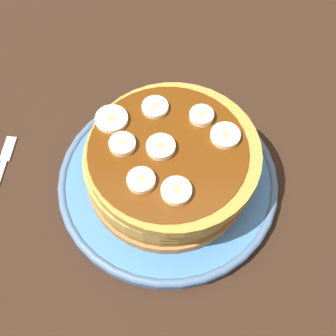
{
  "coord_description": "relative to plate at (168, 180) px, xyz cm",
  "views": [
    {
      "loc": [
        2.22,
        -25.35,
        47.36
      ],
      "look_at": [
        0.0,
        0.0,
        3.73
      ],
      "focal_mm": 48.57,
      "sensor_mm": 36.0,
      "label": 1
    }
  ],
  "objects": [
    {
      "name": "banana_slice_4",
      "position": [
        5.87,
        2.06,
        6.95
      ],
      "size": [
        3.17,
        3.17,
        0.83
      ],
      "color": "#FEEBBA",
      "rests_on": "pancake_stack"
    },
    {
      "name": "plate",
      "position": [
        0.0,
        0.0,
        0.0
      ],
      "size": [
        25.51,
        25.51,
        1.66
      ],
      "color": "#3F72B2",
      "rests_on": "ground_plane"
    },
    {
      "name": "banana_slice_7",
      "position": [
        -1.87,
        5.13,
        6.93
      ],
      "size": [
        2.93,
        2.93,
        0.78
      ],
      "color": "#FAE8B9",
      "rests_on": "pancake_stack"
    },
    {
      "name": "banana_slice_5",
      "position": [
        1.25,
        -4.96,
        6.99
      ],
      "size": [
        3.07,
        3.07,
        0.91
      ],
      "color": "#FBE8B9",
      "rests_on": "pancake_stack"
    },
    {
      "name": "banana_slice_3",
      "position": [
        -2.32,
        -4.09,
        6.99
      ],
      "size": [
        2.88,
        2.88,
        0.9
      ],
      "color": "#FBE7C2",
      "rests_on": "pancake_stack"
    },
    {
      "name": "banana_slice_0",
      "position": [
        -0.75,
        0.39,
        7.0
      ],
      "size": [
        3.06,
        3.06,
        0.92
      ],
      "color": "#F5E1C1",
      "rests_on": "pancake_stack"
    },
    {
      "name": "banana_slice_1",
      "position": [
        -4.76,
        0.34,
        7.0
      ],
      "size": [
        2.8,
        2.8,
        0.92
      ],
      "color": "#FAE7BE",
      "rests_on": "pancake_stack"
    },
    {
      "name": "banana_slice_6",
      "position": [
        3.25,
        4.35,
        7.03
      ],
      "size": [
        2.65,
        2.65,
        0.99
      ],
      "color": "#F5EEC4",
      "rests_on": "pancake_stack"
    },
    {
      "name": "pancake_stack",
      "position": [
        0.03,
        -0.16,
        3.62
      ],
      "size": [
        19.36,
        18.69,
        6.25
      ],
      "color": "#9E6C3A",
      "rests_on": "plate"
    },
    {
      "name": "ground_plane",
      "position": [
        0.0,
        0.0,
        -2.39
      ],
      "size": [
        140.0,
        140.0,
        3.0
      ],
      "primitive_type": "cube",
      "color": "black"
    },
    {
      "name": "banana_slice_2",
      "position": [
        -6.37,
        3.14,
        6.93
      ],
      "size": [
        3.55,
        3.55,
        0.78
      ],
      "color": "#F0EAC1",
      "rests_on": "pancake_stack"
    }
  ]
}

